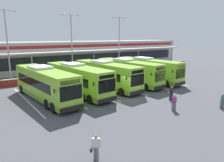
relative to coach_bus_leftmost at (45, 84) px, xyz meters
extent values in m
plane|color=#4C4C51|center=(8.60, -5.26, -1.79)|extent=(200.00, 200.00, 0.00)
cube|color=beige|center=(8.60, 21.74, 0.96)|extent=(70.00, 10.00, 5.50)
cube|color=#19232D|center=(8.60, 16.72, 0.51)|extent=(66.00, 0.08, 2.20)
cube|color=maroon|center=(8.60, 16.71, 3.36)|extent=(68.00, 0.08, 0.60)
cube|color=beige|center=(8.60, 15.24, 2.41)|extent=(67.00, 3.00, 0.24)
cube|color=gray|center=(8.60, 21.74, 3.96)|extent=(70.00, 10.00, 0.50)
cylinder|color=#999999|center=(2.40, 14.04, 0.31)|extent=(0.20, 0.20, 4.20)
cylinder|color=#999999|center=(14.80, 14.04, 0.31)|extent=(0.20, 0.20, 4.20)
cylinder|color=#999999|center=(27.20, 14.04, 0.31)|extent=(0.20, 0.20, 4.20)
cylinder|color=#999999|center=(39.60, 14.04, 0.31)|extent=(0.20, 0.20, 4.20)
cube|color=maroon|center=(8.60, 9.24, -1.29)|extent=(60.00, 0.36, 1.00)
cube|color=#B2B2B2|center=(8.60, 9.24, -0.74)|extent=(60.00, 0.40, 0.10)
cube|color=#8CC633|center=(0.00, -0.04, 0.12)|extent=(3.52, 12.17, 3.19)
cube|color=olive|center=(0.00, -0.04, -1.19)|extent=(3.54, 12.19, 0.56)
cube|color=black|center=(-0.03, 0.36, 0.36)|extent=(3.35, 9.78, 0.96)
cube|color=black|center=(0.49, -5.97, 0.26)|extent=(2.31, 0.29, 1.40)
cube|color=black|center=(0.49, -5.98, 1.26)|extent=(2.05, 0.25, 0.40)
cube|color=silver|center=(-0.08, 0.96, 1.85)|extent=(2.27, 2.96, 0.28)
cube|color=black|center=(0.50, -6.08, -1.24)|extent=(2.45, 0.36, 0.44)
cube|color=black|center=(1.91, -5.50, 0.61)|extent=(0.09, 0.13, 0.36)
cube|color=black|center=(-0.99, -5.74, 0.61)|extent=(0.09, 0.13, 0.36)
cylinder|color=black|center=(0.82, 4.64, -1.27)|extent=(0.40, 1.06, 1.04)
cylinder|color=black|center=(-1.56, 4.45, -1.27)|extent=(0.40, 1.06, 1.04)
cylinder|color=black|center=(1.45, -3.13, -1.27)|extent=(0.40, 1.06, 1.04)
cylinder|color=black|center=(-0.93, -3.32, -1.27)|extent=(0.40, 1.06, 1.04)
cylinder|color=black|center=(1.57, -4.53, -1.27)|extent=(0.40, 1.06, 1.04)
cylinder|color=black|center=(-0.81, -4.72, -1.27)|extent=(0.40, 1.06, 1.04)
cube|color=#8CC633|center=(4.18, 0.26, 0.12)|extent=(3.52, 12.17, 3.19)
cube|color=olive|center=(4.18, 0.26, -1.19)|extent=(3.54, 12.19, 0.56)
cube|color=black|center=(4.15, 0.66, 0.36)|extent=(3.35, 9.78, 0.96)
cube|color=black|center=(4.66, -5.67, 0.26)|extent=(2.31, 0.29, 1.40)
cube|color=black|center=(4.67, -5.68, 1.26)|extent=(2.05, 0.25, 0.40)
cube|color=silver|center=(4.10, 1.26, 1.85)|extent=(2.27, 2.96, 0.28)
cube|color=black|center=(4.67, -5.78, -1.24)|extent=(2.45, 0.36, 0.44)
cube|color=black|center=(6.09, -5.20, 0.61)|extent=(0.09, 0.13, 0.36)
cube|color=black|center=(3.19, -5.44, 0.61)|extent=(0.09, 0.13, 0.36)
cylinder|color=black|center=(5.00, 4.94, -1.27)|extent=(0.40, 1.06, 1.04)
cylinder|color=black|center=(2.62, 4.75, -1.27)|extent=(0.40, 1.06, 1.04)
cylinder|color=black|center=(5.63, -2.83, -1.27)|extent=(0.40, 1.06, 1.04)
cylinder|color=black|center=(3.25, -3.02, -1.27)|extent=(0.40, 1.06, 1.04)
cylinder|color=black|center=(5.75, -4.23, -1.27)|extent=(0.40, 1.06, 1.04)
cylinder|color=black|center=(3.36, -4.42, -1.27)|extent=(0.40, 1.06, 1.04)
cube|color=#8CC633|center=(8.80, 0.65, 0.12)|extent=(3.52, 12.17, 3.19)
cube|color=olive|center=(8.80, 0.65, -1.19)|extent=(3.54, 12.19, 0.56)
cube|color=black|center=(8.77, 1.05, 0.36)|extent=(3.35, 9.78, 0.96)
cube|color=black|center=(9.28, -5.28, 0.26)|extent=(2.31, 0.29, 1.40)
cube|color=black|center=(9.28, -5.29, 1.26)|extent=(2.05, 0.25, 0.40)
cube|color=silver|center=(8.72, 1.65, 1.85)|extent=(2.27, 2.96, 0.28)
cube|color=black|center=(9.29, -5.39, -1.24)|extent=(2.45, 0.36, 0.44)
cube|color=black|center=(10.70, -4.81, 0.61)|extent=(0.09, 0.13, 0.36)
cube|color=black|center=(7.80, -5.05, 0.61)|extent=(0.09, 0.13, 0.36)
cylinder|color=black|center=(9.61, 5.33, -1.27)|extent=(0.40, 1.06, 1.04)
cylinder|color=black|center=(7.23, 5.14, -1.27)|extent=(0.40, 1.06, 1.04)
cylinder|color=black|center=(10.25, -2.44, -1.27)|extent=(0.40, 1.06, 1.04)
cylinder|color=black|center=(7.87, -2.64, -1.27)|extent=(0.40, 1.06, 1.04)
cylinder|color=black|center=(10.36, -3.84, -1.27)|extent=(0.40, 1.06, 1.04)
cylinder|color=black|center=(7.98, -4.03, -1.27)|extent=(0.40, 1.06, 1.04)
cube|color=#8CC633|center=(12.98, 0.81, 0.12)|extent=(3.52, 12.17, 3.19)
cube|color=olive|center=(12.98, 0.81, -1.19)|extent=(3.54, 12.19, 0.56)
cube|color=black|center=(12.95, 1.21, 0.36)|extent=(3.35, 9.78, 0.96)
cube|color=black|center=(13.46, -5.12, 0.26)|extent=(2.31, 0.29, 1.40)
cube|color=black|center=(13.47, -5.13, 1.26)|extent=(2.05, 0.25, 0.40)
cube|color=silver|center=(12.90, 1.81, 1.85)|extent=(2.27, 2.96, 0.28)
cube|color=black|center=(13.47, -5.23, -1.24)|extent=(2.45, 0.36, 0.44)
cube|color=black|center=(14.89, -4.65, 0.61)|extent=(0.09, 0.13, 0.36)
cube|color=black|center=(11.99, -4.89, 0.61)|extent=(0.09, 0.13, 0.36)
cylinder|color=black|center=(13.80, 5.49, -1.27)|extent=(0.40, 1.06, 1.04)
cylinder|color=black|center=(11.42, 5.30, -1.27)|extent=(0.40, 1.06, 1.04)
cylinder|color=black|center=(14.43, -2.28, -1.27)|extent=(0.40, 1.06, 1.04)
cylinder|color=black|center=(12.05, -2.47, -1.27)|extent=(0.40, 1.06, 1.04)
cylinder|color=black|center=(14.55, -3.68, -1.27)|extent=(0.40, 1.06, 1.04)
cylinder|color=black|center=(12.16, -3.87, -1.27)|extent=(0.40, 1.06, 1.04)
cube|color=#8CC633|center=(16.84, 0.57, 0.12)|extent=(3.52, 12.17, 3.19)
cube|color=olive|center=(16.84, 0.57, -1.19)|extent=(3.54, 12.19, 0.56)
cube|color=black|center=(16.81, 0.97, 0.36)|extent=(3.35, 9.78, 0.96)
cube|color=black|center=(17.32, -5.36, 0.26)|extent=(2.31, 0.29, 1.40)
cube|color=black|center=(17.32, -5.37, 1.26)|extent=(2.05, 0.25, 0.40)
cube|color=silver|center=(16.76, 1.57, 1.85)|extent=(2.27, 2.96, 0.28)
cube|color=black|center=(17.33, -5.47, -1.24)|extent=(2.45, 0.36, 0.44)
cube|color=black|center=(18.74, -4.89, 0.61)|extent=(0.09, 0.13, 0.36)
cube|color=black|center=(15.84, -5.13, 0.61)|extent=(0.09, 0.13, 0.36)
cylinder|color=black|center=(17.66, 5.25, -1.27)|extent=(0.40, 1.06, 1.04)
cylinder|color=black|center=(15.27, 5.06, -1.27)|extent=(0.40, 1.06, 1.04)
cylinder|color=black|center=(18.29, -2.52, -1.27)|extent=(0.40, 1.06, 1.04)
cylinder|color=black|center=(15.91, -2.71, -1.27)|extent=(0.40, 1.06, 1.04)
cylinder|color=black|center=(18.40, -3.91, -1.27)|extent=(0.40, 1.06, 1.04)
cylinder|color=black|center=(16.02, -4.11, -1.27)|extent=(0.40, 1.06, 1.04)
cube|color=silver|center=(-1.90, 0.74, -1.78)|extent=(0.14, 13.00, 0.01)
cube|color=silver|center=(2.30, 0.74, -1.78)|extent=(0.14, 13.00, 0.01)
cube|color=silver|center=(6.50, 0.74, -1.78)|extent=(0.14, 13.00, 0.01)
cube|color=silver|center=(10.70, 0.74, -1.78)|extent=(0.14, 13.00, 0.01)
cube|color=silver|center=(14.90, 0.74, -1.78)|extent=(0.14, 13.00, 0.01)
cube|color=silver|center=(19.10, 0.74, -1.78)|extent=(0.14, 13.00, 0.01)
cube|color=slate|center=(-1.54, -13.54, -1.37)|extent=(0.22, 0.23, 0.84)
cube|color=slate|center=(-1.50, -13.74, -1.37)|extent=(0.22, 0.23, 0.84)
cube|color=silver|center=(-1.52, -13.64, -0.67)|extent=(0.40, 0.39, 0.56)
cube|color=silver|center=(-1.69, -13.50, -0.69)|extent=(0.13, 0.13, 0.54)
cube|color=silver|center=(-1.35, -13.78, -0.69)|extent=(0.13, 0.13, 0.54)
sphere|color=tan|center=(-1.52, -13.64, -0.28)|extent=(0.22, 0.22, 0.22)
cube|color=black|center=(-1.73, -13.44, -1.16)|extent=(0.27, 0.29, 0.22)
cylinder|color=black|center=(-1.73, -13.44, -0.98)|extent=(0.02, 0.02, 0.16)
cube|color=slate|center=(8.90, -10.87, -1.37)|extent=(0.17, 0.20, 0.84)
cube|color=slate|center=(9.04, -11.01, -1.37)|extent=(0.17, 0.20, 0.84)
cube|color=#A32D89|center=(8.97, -10.94, -0.67)|extent=(0.37, 0.27, 0.56)
cube|color=#A32D89|center=(8.75, -10.90, -0.69)|extent=(0.11, 0.11, 0.54)
cube|color=#A32D89|center=(9.19, -10.98, -0.69)|extent=(0.11, 0.11, 0.54)
sphere|color=tan|center=(8.97, -10.94, -0.28)|extent=(0.22, 0.22, 0.22)
cube|color=slate|center=(13.24, -13.36, -1.37)|extent=(0.14, 0.18, 0.84)
cube|color=slate|center=(13.40, -13.48, -1.37)|extent=(0.14, 0.18, 0.84)
cube|color=#387F4C|center=(13.32, -13.42, -0.67)|extent=(0.35, 0.23, 0.56)
cube|color=#387F4C|center=(13.10, -13.41, -0.69)|extent=(0.09, 0.10, 0.54)
cube|color=#387F4C|center=(13.54, -13.42, -0.69)|extent=(0.09, 0.10, 0.54)
sphere|color=tan|center=(13.32, -13.42, -0.28)|extent=(0.22, 0.22, 0.22)
cube|color=#33333D|center=(11.44, -8.50, -1.37)|extent=(0.15, 0.19, 0.84)
cube|color=#33333D|center=(11.59, -8.63, -1.37)|extent=(0.15, 0.19, 0.84)
cube|color=black|center=(11.52, -8.56, -0.67)|extent=(0.36, 0.24, 0.56)
cube|color=black|center=(11.30, -8.54, -0.69)|extent=(0.10, 0.11, 0.54)
cube|color=black|center=(11.74, -8.58, -0.69)|extent=(0.10, 0.11, 0.54)
sphere|color=tan|center=(11.52, -8.56, -0.28)|extent=(0.22, 0.22, 0.22)
cylinder|color=#9E9EA3|center=(-1.52, 11.72, 3.71)|extent=(0.20, 0.20, 11.00)
cylinder|color=#9E9EA3|center=(-1.52, 11.72, 9.06)|extent=(2.80, 0.10, 0.10)
cube|color=silver|center=(-0.12, 11.72, 8.96)|extent=(0.44, 0.28, 0.20)
cylinder|color=#9E9EA3|center=(8.96, 11.81, 3.71)|extent=(0.20, 0.20, 11.00)
cylinder|color=#9E9EA3|center=(8.96, 11.81, 9.06)|extent=(2.80, 0.10, 0.10)
cube|color=silver|center=(7.56, 11.81, 8.96)|extent=(0.44, 0.28, 0.20)
cube|color=silver|center=(10.36, 11.81, 8.96)|extent=(0.44, 0.28, 0.20)
cylinder|color=#9E9EA3|center=(19.42, 11.51, 3.71)|extent=(0.20, 0.20, 11.00)
cylinder|color=#9E9EA3|center=(19.42, 11.51, 9.06)|extent=(2.80, 0.10, 0.10)
cube|color=silver|center=(18.02, 11.51, 8.96)|extent=(0.44, 0.28, 0.20)
cube|color=silver|center=(20.82, 11.51, 8.96)|extent=(0.44, 0.28, 0.20)
camera|label=1|loc=(-7.14, -23.08, 5.31)|focal=33.29mm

